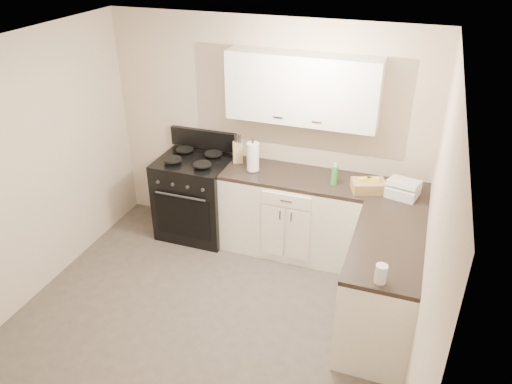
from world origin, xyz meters
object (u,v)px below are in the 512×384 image
(stove, at_px, (196,198))
(paper_towel, at_px, (253,157))
(knife_block, at_px, (238,152))
(countertop_grill, at_px, (403,191))
(wicker_basket, at_px, (368,186))

(stove, relative_size, paper_towel, 3.08)
(knife_block, height_order, countertop_grill, knife_block)
(stove, relative_size, countertop_grill, 3.38)
(wicker_basket, bearing_deg, paper_towel, 177.57)
(knife_block, xyz_separation_m, wicker_basket, (1.48, -0.20, -0.06))
(stove, distance_m, knife_block, 0.78)
(knife_block, xyz_separation_m, countertop_grill, (1.81, -0.19, -0.06))
(stove, distance_m, countertop_grill, 2.35)
(paper_towel, xyz_separation_m, wicker_basket, (1.24, -0.05, -0.11))
(stove, relative_size, knife_block, 4.19)
(paper_towel, distance_m, countertop_grill, 1.58)
(paper_towel, bearing_deg, knife_block, 146.92)
(knife_block, relative_size, countertop_grill, 0.81)
(wicker_basket, xyz_separation_m, countertop_grill, (0.33, 0.01, -0.00))
(stove, height_order, knife_block, knife_block)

